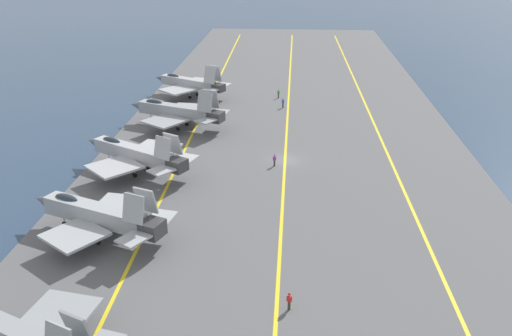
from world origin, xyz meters
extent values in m
plane|color=navy|center=(0.00, 0.00, 0.00)|extent=(2000.00, 2000.00, 0.00)
cube|color=#565659|center=(0.00, 0.00, 0.20)|extent=(226.65, 53.22, 0.40)
cube|color=yellow|center=(0.00, -14.63, 0.40)|extent=(203.97, 3.17, 0.01)
cube|color=yellow|center=(0.00, 0.00, 0.40)|extent=(203.98, 0.36, 0.01)
cube|color=yellow|center=(0.00, 14.63, 0.40)|extent=(203.96, 3.75, 0.01)
cube|color=gray|center=(-40.24, 18.50, 2.78)|extent=(6.09, 11.06, 1.66)
cube|color=gray|center=(-37.16, 16.73, 2.24)|extent=(6.16, 5.75, 0.28)
cube|color=gray|center=(-41.67, 13.10, 4.99)|extent=(1.65, 2.31, 2.72)
cube|color=#9EA3A8|center=(-22.07, 19.03, 3.00)|extent=(6.19, 11.90, 1.89)
cone|color=#5B5E60|center=(-19.49, 25.54, 3.00)|extent=(2.51, 2.78, 1.79)
cube|color=#38383A|center=(-24.70, 12.37, 3.00)|extent=(2.74, 2.62, 1.61)
ellipsoid|color=#232D38|center=(-20.72, 22.44, 3.90)|extent=(2.04, 3.11, 1.04)
cube|color=#9EA3A8|center=(-25.42, 19.92, 2.39)|extent=(7.10, 7.15, 0.28)
cube|color=#9EA3A8|center=(-19.01, 17.38, 2.39)|extent=(5.64, 5.82, 0.28)
cube|color=#9EA3A8|center=(-25.14, 13.94, 5.34)|extent=(1.65, 2.44, 2.76)
cube|color=#9EA3A8|center=(-23.30, 13.21, 5.34)|extent=(1.65, 2.44, 2.76)
cube|color=#9EA3A8|center=(-26.70, 13.68, 3.00)|extent=(3.58, 3.41, 0.20)
cube|color=#9EA3A8|center=(-22.34, 11.96, 3.00)|extent=(3.20, 2.79, 0.20)
cylinder|color=#B2B2B7|center=(-20.42, 23.19, 1.23)|extent=(0.16, 0.16, 1.66)
cylinder|color=black|center=(-20.42, 23.19, 0.70)|extent=(0.43, 0.64, 0.60)
cylinder|color=#B2B2B7|center=(-23.75, 18.38, 1.23)|extent=(0.16, 0.16, 1.66)
cylinder|color=black|center=(-23.75, 18.38, 0.70)|extent=(0.43, 0.64, 0.60)
cylinder|color=#B2B2B7|center=(-21.29, 17.41, 1.23)|extent=(0.16, 0.16, 1.66)
cylinder|color=black|center=(-21.29, 17.41, 0.70)|extent=(0.43, 0.64, 0.60)
cube|color=#A8AAAF|center=(-5.56, 19.73, 3.13)|extent=(7.79, 11.98, 1.78)
cone|color=#5B5E60|center=(-1.94, 26.19, 3.13)|extent=(2.66, 2.93, 1.69)
cube|color=#38383A|center=(-9.27, 13.13, 3.13)|extent=(2.80, 2.80, 1.52)
ellipsoid|color=#232D38|center=(-3.66, 23.11, 3.97)|extent=(2.37, 3.18, 0.98)
cube|color=#A8AAAF|center=(-8.99, 21.16, 2.55)|extent=(7.85, 7.85, 0.28)
cube|color=#A8AAAF|center=(-2.55, 17.55, 2.55)|extent=(6.85, 6.79, 0.28)
cube|color=#A8AAAF|center=(-9.41, 14.79, 5.39)|extent=(1.93, 2.52, 2.71)
cube|color=#A8AAAF|center=(-7.78, 13.87, 5.39)|extent=(1.93, 2.52, 2.71)
cube|color=#A8AAAF|center=(-11.01, 14.70, 3.13)|extent=(3.69, 3.64, 0.20)
cube|color=#A8AAAF|center=(-7.01, 12.46, 3.13)|extent=(3.44, 3.20, 0.20)
cylinder|color=#B2B2B7|center=(-3.24, 23.86, 1.32)|extent=(0.16, 0.16, 1.84)
cylinder|color=black|center=(-3.24, 23.86, 0.70)|extent=(0.49, 0.63, 0.60)
cylinder|color=#B2B2B7|center=(-7.28, 19.22, 1.32)|extent=(0.16, 0.16, 1.84)
cylinder|color=black|center=(-7.28, 19.22, 0.70)|extent=(0.49, 0.63, 0.60)
cylinder|color=#B2B2B7|center=(-5.10, 18.00, 1.32)|extent=(0.16, 0.16, 1.84)
cylinder|color=black|center=(-5.10, 18.00, 0.70)|extent=(0.49, 0.63, 0.60)
cube|color=#93999E|center=(12.73, 18.09, 3.19)|extent=(6.28, 12.64, 1.86)
cone|color=#5B5E60|center=(15.37, 25.05, 3.19)|extent=(2.51, 2.89, 1.77)
cube|color=#38383A|center=(10.03, 10.97, 3.19)|extent=(2.74, 2.70, 1.58)
ellipsoid|color=#232D38|center=(14.11, 21.73, 4.07)|extent=(2.06, 3.28, 1.02)
cube|color=#93999E|center=(9.20, 18.97, 2.58)|extent=(7.57, 7.61, 0.28)
cube|color=#93999E|center=(15.96, 16.41, 2.58)|extent=(5.98, 6.13, 0.28)
cube|color=#93999E|center=(9.61, 12.61, 5.64)|extent=(1.73, 2.60, 3.01)
cube|color=#93999E|center=(11.44, 11.92, 5.64)|extent=(1.73, 2.60, 3.01)
cube|color=#93999E|center=(8.04, 12.28, 3.19)|extent=(3.65, 3.51, 0.20)
cube|color=#93999E|center=(12.39, 10.63, 3.19)|extent=(3.20, 2.90, 0.20)
cylinder|color=#B2B2B7|center=(14.42, 22.54, 1.33)|extent=(0.16, 0.16, 1.86)
cylinder|color=black|center=(14.42, 22.54, 0.70)|extent=(0.42, 0.64, 0.60)
cylinder|color=#B2B2B7|center=(11.05, 17.34, 1.33)|extent=(0.16, 0.16, 1.86)
cylinder|color=black|center=(11.05, 17.34, 0.70)|extent=(0.42, 0.64, 0.60)
cylinder|color=#B2B2B7|center=(13.49, 16.42, 1.33)|extent=(0.16, 0.16, 1.86)
cylinder|color=black|center=(13.49, 16.42, 0.70)|extent=(0.42, 0.64, 0.60)
cube|color=#A8AAAF|center=(30.88, 19.34, 3.11)|extent=(7.10, 11.48, 1.67)
cone|color=#5B5E60|center=(34.15, 25.56, 3.11)|extent=(2.47, 2.76, 1.59)
cube|color=#38383A|center=(27.54, 12.98, 3.11)|extent=(2.61, 2.63, 1.42)
ellipsoid|color=#232D38|center=(32.59, 22.59, 3.91)|extent=(2.18, 3.03, 0.92)
cube|color=#A8AAAF|center=(27.55, 20.63, 2.57)|extent=(7.52, 7.51, 0.28)
cube|color=#A8AAAF|center=(33.83, 17.33, 2.57)|extent=(6.50, 6.36, 0.28)
cube|color=#A8AAAF|center=(27.37, 14.54, 5.50)|extent=(1.90, 2.46, 3.06)
cube|color=#A8AAAF|center=(28.93, 13.73, 5.50)|extent=(1.90, 2.46, 3.06)
cube|color=#A8AAAF|center=(25.79, 14.45, 3.11)|extent=(3.61, 3.52, 0.20)
cube|color=#A8AAAF|center=(29.75, 12.37, 3.11)|extent=(3.36, 3.03, 0.20)
cylinder|color=#B2B2B7|center=(32.97, 23.32, 1.34)|extent=(0.16, 0.16, 1.88)
cylinder|color=black|center=(32.97, 23.32, 0.70)|extent=(0.47, 0.63, 0.60)
cylinder|color=#B2B2B7|center=(29.28, 18.80, 1.34)|extent=(0.16, 0.16, 1.88)
cylinder|color=black|center=(29.28, 18.80, 0.70)|extent=(0.47, 0.63, 0.60)
cylinder|color=#B2B2B7|center=(31.35, 17.71, 1.34)|extent=(0.16, 0.16, 1.88)
cylinder|color=black|center=(31.35, 17.71, 0.70)|extent=(0.47, 0.63, 0.60)
cylinder|color=#383328|center=(-2.30, 1.40, 0.82)|extent=(0.24, 0.24, 0.84)
cube|color=purple|center=(-2.30, 1.40, 1.51)|extent=(0.42, 0.46, 0.55)
sphere|color=beige|center=(-2.30, 1.40, 1.91)|extent=(0.22, 0.22, 0.22)
sphere|color=purple|center=(-2.30, 1.40, 1.97)|extent=(0.24, 0.24, 0.24)
cylinder|color=#383328|center=(30.98, 1.95, 0.81)|extent=(0.24, 0.24, 0.81)
cube|color=green|center=(30.98, 1.95, 1.50)|extent=(0.46, 0.44, 0.58)
sphere|color=beige|center=(30.98, 1.95, 1.92)|extent=(0.22, 0.22, 0.22)
sphere|color=green|center=(30.98, 1.95, 1.98)|extent=(0.24, 0.24, 0.24)
cylinder|color=#232328|center=(24.63, 0.93, 0.86)|extent=(0.24, 0.24, 0.93)
cube|color=#284CB2|center=(24.63, 0.93, 1.60)|extent=(0.35, 0.43, 0.55)
sphere|color=#9E7051|center=(24.63, 0.93, 2.00)|extent=(0.22, 0.22, 0.22)
sphere|color=#284CB2|center=(24.63, 0.93, 2.06)|extent=(0.24, 0.24, 0.24)
cylinder|color=#383328|center=(-32.79, -1.04, 0.81)|extent=(0.24, 0.24, 0.83)
cube|color=red|center=(-32.79, -1.04, 1.50)|extent=(0.43, 0.46, 0.54)
sphere|color=tan|center=(-32.79, -1.04, 1.90)|extent=(0.22, 0.22, 0.22)
sphere|color=red|center=(-32.79, -1.04, 1.96)|extent=(0.24, 0.24, 0.24)
camera|label=1|loc=(-69.74, -0.91, 29.22)|focal=38.00mm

